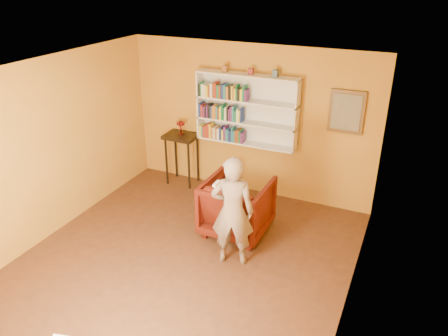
{
  "coord_description": "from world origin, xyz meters",
  "views": [
    {
      "loc": [
        2.63,
        -4.35,
        3.86
      ],
      "look_at": [
        0.31,
        0.75,
        1.24
      ],
      "focal_mm": 35.0,
      "sensor_mm": 36.0,
      "label": 1
    }
  ],
  "objects_px": {
    "bookshelf": "(248,109)",
    "person": "(232,212)",
    "console_table": "(181,143)",
    "armchair": "(237,206)",
    "ruby_lustre": "(181,125)"
  },
  "relations": [
    {
      "from": "bookshelf",
      "to": "person",
      "type": "relative_size",
      "value": 1.11
    },
    {
      "from": "armchair",
      "to": "person",
      "type": "height_order",
      "value": "person"
    },
    {
      "from": "bookshelf",
      "to": "person",
      "type": "height_order",
      "value": "bookshelf"
    },
    {
      "from": "ruby_lustre",
      "to": "person",
      "type": "relative_size",
      "value": 0.16
    },
    {
      "from": "console_table",
      "to": "person",
      "type": "distance_m",
      "value": 2.66
    },
    {
      "from": "console_table",
      "to": "person",
      "type": "relative_size",
      "value": 0.61
    },
    {
      "from": "ruby_lustre",
      "to": "armchair",
      "type": "height_order",
      "value": "ruby_lustre"
    },
    {
      "from": "bookshelf",
      "to": "person",
      "type": "bearing_deg",
      "value": -73.39
    },
    {
      "from": "bookshelf",
      "to": "console_table",
      "type": "relative_size",
      "value": 1.82
    },
    {
      "from": "armchair",
      "to": "bookshelf",
      "type": "bearing_deg",
      "value": -73.39
    },
    {
      "from": "bookshelf",
      "to": "console_table",
      "type": "distance_m",
      "value": 1.49
    },
    {
      "from": "ruby_lustre",
      "to": "armchair",
      "type": "bearing_deg",
      "value": -35.27
    },
    {
      "from": "console_table",
      "to": "ruby_lustre",
      "type": "bearing_deg",
      "value": -56.31
    },
    {
      "from": "console_table",
      "to": "bookshelf",
      "type": "bearing_deg",
      "value": 7.23
    },
    {
      "from": "armchair",
      "to": "ruby_lustre",
      "type": "bearing_deg",
      "value": -34.51
    }
  ]
}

